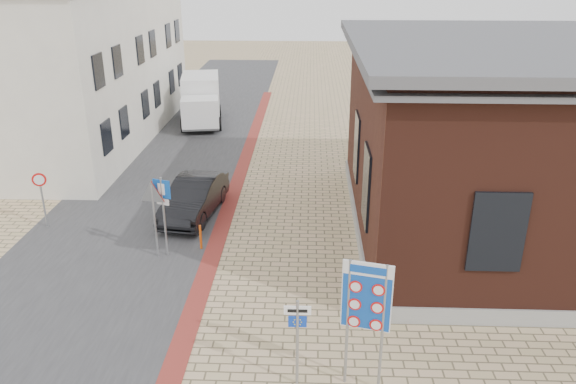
% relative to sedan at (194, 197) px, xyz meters
% --- Properties ---
extents(ground, '(120.00, 120.00, 0.00)m').
position_rel_sedan_xyz_m(ground, '(3.20, -7.82, -0.73)').
color(ground, tan).
rests_on(ground, ground).
extents(road_strip, '(7.00, 60.00, 0.02)m').
position_rel_sedan_xyz_m(road_strip, '(-2.30, 7.18, -0.72)').
color(road_strip, '#38383A').
rests_on(road_strip, ground).
extents(curb_strip, '(0.60, 40.00, 0.02)m').
position_rel_sedan_xyz_m(curb_strip, '(1.20, 2.18, -0.71)').
color(curb_strip, maroon).
rests_on(curb_strip, ground).
extents(brick_building, '(13.00, 13.00, 6.80)m').
position_rel_sedan_xyz_m(brick_building, '(12.19, -0.82, 2.76)').
color(brick_building, gray).
rests_on(brick_building, ground).
extents(townhouse_near, '(7.40, 6.40, 8.30)m').
position_rel_sedan_xyz_m(townhouse_near, '(-7.79, 4.18, 3.44)').
color(townhouse_near, white).
rests_on(townhouse_near, ground).
extents(townhouse_mid, '(7.40, 6.40, 9.10)m').
position_rel_sedan_xyz_m(townhouse_mid, '(-7.79, 10.18, 3.84)').
color(townhouse_mid, white).
rests_on(townhouse_mid, ground).
extents(townhouse_far, '(7.40, 6.40, 8.30)m').
position_rel_sedan_xyz_m(townhouse_far, '(-7.79, 16.18, 3.44)').
color(townhouse_far, white).
rests_on(townhouse_far, ground).
extents(bike_rack, '(0.08, 1.80, 0.60)m').
position_rel_sedan_xyz_m(bike_rack, '(5.85, -5.62, -0.46)').
color(bike_rack, slate).
rests_on(bike_rack, ground).
extents(sedan, '(2.12, 4.57, 1.45)m').
position_rel_sedan_xyz_m(sedan, '(0.00, 0.00, 0.00)').
color(sedan, black).
rests_on(sedan, ground).
extents(box_truck, '(2.95, 5.65, 2.82)m').
position_rel_sedan_xyz_m(box_truck, '(-2.16, 13.27, 0.73)').
color(box_truck, slate).
rests_on(box_truck, ground).
extents(border_sign, '(1.09, 0.31, 3.25)m').
position_rel_sedan_xyz_m(border_sign, '(5.70, -9.32, 1.63)').
color(border_sign, gray).
rests_on(border_sign, ground).
extents(essen_sign, '(0.61, 0.07, 2.26)m').
position_rel_sedan_xyz_m(essen_sign, '(4.20, -9.32, 0.75)').
color(essen_sign, gray).
rests_on(essen_sign, ground).
extents(parking_sign, '(0.59, 0.24, 2.80)m').
position_rel_sedan_xyz_m(parking_sign, '(-0.30, -3.32, 1.21)').
color(parking_sign, gray).
rests_on(parking_sign, ground).
extents(yield_sign, '(0.94, 0.20, 2.65)m').
position_rel_sedan_xyz_m(yield_sign, '(-0.60, -3.40, 1.31)').
color(yield_sign, gray).
rests_on(yield_sign, ground).
extents(speed_sign, '(0.49, 0.17, 2.14)m').
position_rel_sedan_xyz_m(speed_sign, '(-5.30, -1.31, 0.68)').
color(speed_sign, gray).
rests_on(speed_sign, ground).
extents(bollard, '(0.08, 0.08, 0.90)m').
position_rel_sedan_xyz_m(bollard, '(0.75, -2.82, -0.28)').
color(bollard, '#E2510B').
rests_on(bollard, ground).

